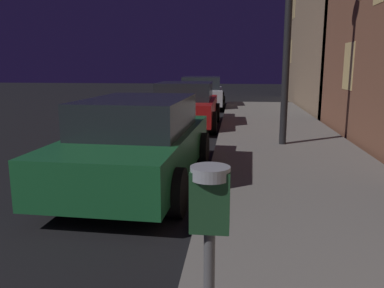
{
  "coord_description": "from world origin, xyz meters",
  "views": [
    {
      "loc": [
        4.44,
        -1.72,
        1.96
      ],
      "look_at": [
        4.03,
        1.95,
        1.21
      ],
      "focal_mm": 36.47,
      "sensor_mm": 36.0,
      "label": 1
    }
  ],
  "objects_px": {
    "car_green": "(138,141)",
    "car_red": "(185,105)",
    "parking_meter": "(210,232)",
    "car_silver": "(201,92)"
  },
  "relations": [
    {
      "from": "car_green",
      "to": "car_red",
      "type": "xyz_separation_m",
      "value": [
        -0.0,
        6.06,
        -0.02
      ]
    },
    {
      "from": "car_red",
      "to": "car_green",
      "type": "bearing_deg",
      "value": -90.0
    },
    {
      "from": "parking_meter",
      "to": "car_silver",
      "type": "bearing_deg",
      "value": 95.21
    },
    {
      "from": "parking_meter",
      "to": "car_red",
      "type": "distance_m",
      "value": 10.59
    },
    {
      "from": "car_red",
      "to": "car_silver",
      "type": "xyz_separation_m",
      "value": [
        -0.0,
        5.76,
        0.01
      ]
    },
    {
      "from": "car_green",
      "to": "car_silver",
      "type": "xyz_separation_m",
      "value": [
        -0.0,
        11.82,
        -0.0
      ]
    },
    {
      "from": "car_green",
      "to": "car_silver",
      "type": "height_order",
      "value": "same"
    },
    {
      "from": "parking_meter",
      "to": "car_green",
      "type": "bearing_deg",
      "value": 108.5
    },
    {
      "from": "parking_meter",
      "to": "car_red",
      "type": "relative_size",
      "value": 0.33
    },
    {
      "from": "parking_meter",
      "to": "car_silver",
      "type": "height_order",
      "value": "parking_meter"
    }
  ]
}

